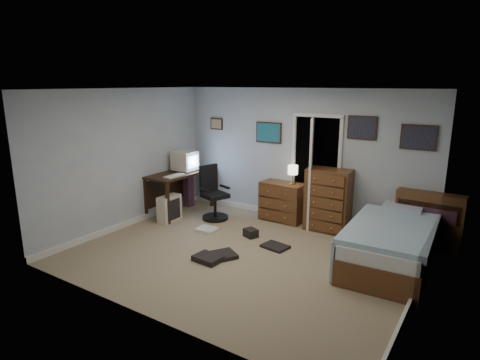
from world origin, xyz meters
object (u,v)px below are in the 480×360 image
computer_desk (176,181)px  tall_dresser (328,200)px  office_chair (213,198)px  bed (390,243)px  low_dresser (282,202)px

computer_desk → tall_dresser: 3.08m
computer_desk → office_chair: bearing=2.9°
bed → tall_dresser: bearing=143.8°
computer_desk → office_chair: 0.94m
low_dresser → bed: bearing=-19.0°
computer_desk → bed: bearing=-2.8°
tall_dresser → low_dresser: bearing=175.5°
office_chair → bed: office_chair is taller
low_dresser → tall_dresser: bearing=1.3°
computer_desk → low_dresser: 2.21m
tall_dresser → bed: bearing=-36.7°
computer_desk → tall_dresser: size_ratio=1.30×
low_dresser → bed: low_dresser is taller
computer_desk → tall_dresser: tall_dresser is taller
office_chair → tall_dresser: tall_dresser is taller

